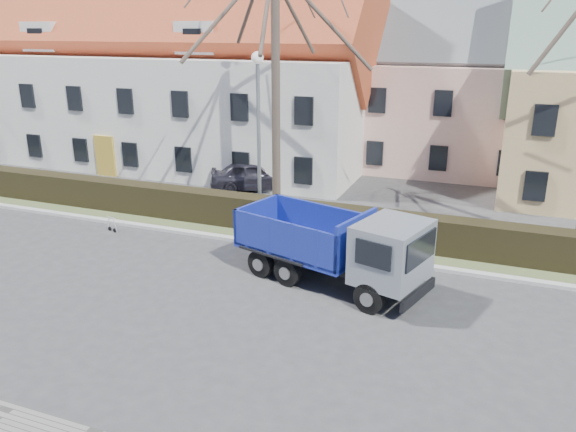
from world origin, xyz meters
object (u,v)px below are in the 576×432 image
at_px(dump_truck, 325,244).
at_px(parked_car_a, 254,175).
at_px(streetlight, 259,139).
at_px(cart_frame, 108,222).

xyz_separation_m(dump_truck, parked_car_a, (-6.44, 8.90, -0.54)).
xyz_separation_m(dump_truck, streetlight, (-4.25, 4.59, 2.19)).
xyz_separation_m(streetlight, parked_car_a, (-2.19, 4.31, -2.73)).
bearing_deg(cart_frame, dump_truck, -8.39).
relative_size(streetlight, cart_frame, 9.34).
bearing_deg(streetlight, cart_frame, -148.41).
relative_size(streetlight, parked_car_a, 1.60).
bearing_deg(dump_truck, cart_frame, -171.95).
height_order(cart_frame, parked_car_a, parked_car_a).
bearing_deg(parked_car_a, dump_truck, -168.38).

